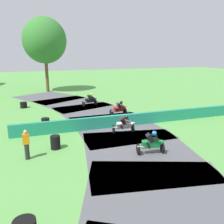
{
  "coord_description": "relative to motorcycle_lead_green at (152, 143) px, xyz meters",
  "views": [
    {
      "loc": [
        -6.47,
        -16.05,
        5.52
      ],
      "look_at": [
        -0.0,
        1.06,
        0.9
      ],
      "focal_mm": 37.81,
      "sensor_mm": 36.0,
      "label": 1
    }
  ],
  "objects": [
    {
      "name": "motorcycle_chase_white",
      "position": [
        -0.0,
        3.79,
        -0.02
      ],
      "size": [
        1.7,
        0.98,
        1.42
      ],
      "color": "black",
      "rests_on": "ground"
    },
    {
      "name": "motorcycle_fourth_black",
      "position": [
        0.13,
        13.15,
        0.0
      ],
      "size": [
        1.69,
        0.91,
        1.42
      ],
      "color": "black",
      "rests_on": "ground"
    },
    {
      "name": "ground_plane",
      "position": [
        0.04,
        5.37,
        -0.66
      ],
      "size": [
        120.0,
        120.0,
        0.0
      ],
      "primitive_type": "plane",
      "color": "#569947"
    },
    {
      "name": "safety_barrier",
      "position": [
        5.04,
        5.26,
        -0.21
      ],
      "size": [
        25.37,
        0.85,
        0.9
      ],
      "primitive_type": "cube",
      "rotation": [
        0.0,
        0.0,
        -1.59
      ],
      "color": "#1E8466",
      "rests_on": "ground"
    },
    {
      "name": "motorcycle_trailing_red",
      "position": [
        1.56,
        8.5,
        -0.02
      ],
      "size": [
        1.7,
        0.98,
        1.43
      ],
      "color": "black",
      "rests_on": "ground"
    },
    {
      "name": "track_asphalt",
      "position": [
        -1.7,
        5.41,
        -0.65
      ],
      "size": [
        12.13,
        38.27,
        0.01
      ],
      "color": "#515156",
      "rests_on": "ground"
    },
    {
      "name": "track_marshal",
      "position": [
        -6.54,
        1.76,
        0.16
      ],
      "size": [
        0.34,
        0.24,
        1.63
      ],
      "color": "#232328",
      "rests_on": "ground"
    },
    {
      "name": "tire_stack_mid_b",
      "position": [
        -5.01,
        8.3,
        -0.46
      ],
      "size": [
        0.65,
        0.65,
        0.4
      ],
      "color": "black",
      "rests_on": "ground"
    },
    {
      "name": "tree_mid_rise",
      "position": [
        -3.12,
        24.65,
        6.49
      ],
      "size": [
        6.03,
        6.03,
        10.34
      ],
      "color": "brown",
      "rests_on": "ground"
    },
    {
      "name": "tire_stack_far",
      "position": [
        -6.58,
        14.63,
        -0.36
      ],
      "size": [
        0.68,
        0.68,
        0.6
      ],
      "color": "black",
      "rests_on": "ground"
    },
    {
      "name": "motorcycle_lead_green",
      "position": [
        0.0,
        0.0,
        0.0
      ],
      "size": [
        1.71,
        0.99,
        1.43
      ],
      "color": "black",
      "rests_on": "ground"
    },
    {
      "name": "tire_stack_mid_a",
      "position": [
        -4.95,
        2.65,
        -0.26
      ],
      "size": [
        0.57,
        0.57,
        0.8
      ],
      "color": "black",
      "rests_on": "ground"
    }
  ]
}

